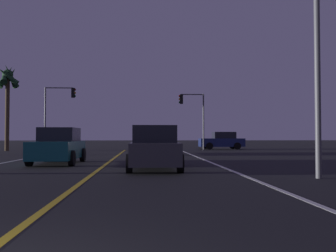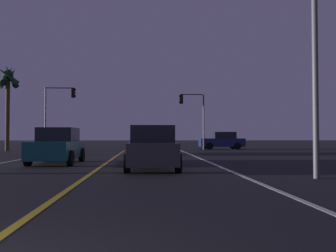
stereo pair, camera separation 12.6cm
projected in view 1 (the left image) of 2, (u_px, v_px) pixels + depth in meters
name	position (u px, v px, depth m)	size (l,w,h in m)	color
lane_edge_right	(222.00, 167.00, 14.78)	(0.16, 36.06, 0.01)	silver
lane_center_divider	(101.00, 168.00, 14.44)	(0.16, 36.06, 0.01)	gold
car_lead_same_lane	(154.00, 148.00, 13.69)	(2.02, 4.30, 1.70)	black
car_oncoming	(59.00, 146.00, 16.55)	(2.02, 4.30, 1.70)	black
car_ahead_far	(160.00, 143.00, 25.05)	(2.02, 4.30, 1.70)	black
car_crossing_side	(222.00, 141.00, 34.51)	(4.30, 2.02, 1.70)	black
traffic_light_near_right	(192.00, 109.00, 33.46)	(2.45, 0.36, 5.31)	#4C4C51
traffic_light_near_left	(59.00, 104.00, 32.63)	(2.87, 0.36, 5.83)	#4C4C51
street_lamp_right_near	(297.00, 3.00, 10.94)	(2.78, 0.44, 8.59)	#4C4C51
palm_tree_left_far	(8.00, 83.00, 30.87)	(2.05, 2.11, 7.68)	#473826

